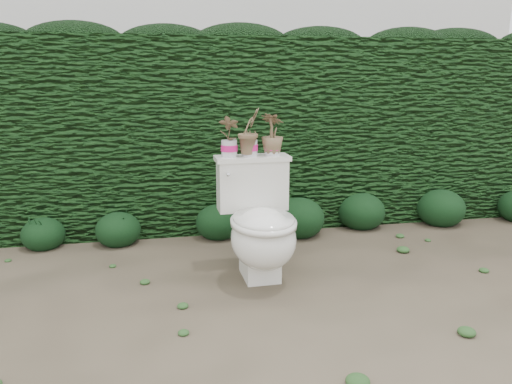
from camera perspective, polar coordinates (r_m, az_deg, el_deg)
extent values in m
plane|color=brown|center=(3.23, 3.57, -10.62)|extent=(60.00, 60.00, 0.00)
cube|color=#1D4B19|center=(4.55, -1.43, 6.94)|extent=(8.00, 1.00, 1.60)
cube|color=silver|center=(8.98, -2.53, 17.85)|extent=(8.00, 3.50, 4.00)
cube|color=silver|center=(3.32, 0.42, -8.05)|extent=(0.23, 0.31, 0.20)
ellipsoid|color=silver|center=(3.16, 0.84, -5.33)|extent=(0.42, 0.52, 0.39)
cube|color=silver|center=(3.39, -0.42, 0.79)|extent=(0.47, 0.18, 0.34)
cube|color=silver|center=(3.35, -0.43, 3.88)|extent=(0.51, 0.20, 0.03)
cylinder|color=silver|center=(3.24, -3.26, 2.08)|extent=(0.02, 0.06, 0.02)
sphere|color=silver|center=(3.21, -3.17, 1.98)|extent=(0.03, 0.03, 0.03)
imported|color=#24752C|center=(3.30, -3.09, 6.26)|extent=(0.16, 0.14, 0.26)
imported|color=#24752C|center=(3.32, -0.74, 6.75)|extent=(0.22, 0.21, 0.31)
imported|color=#24752C|center=(3.36, 1.89, 6.49)|extent=(0.21, 0.21, 0.27)
ellipsoid|color=black|center=(4.19, -23.18, -4.09)|extent=(0.33, 0.33, 0.26)
ellipsoid|color=black|center=(4.08, -15.50, -3.80)|extent=(0.35, 0.35, 0.28)
ellipsoid|color=black|center=(4.11, -4.33, -3.09)|extent=(0.37, 0.37, 0.30)
ellipsoid|color=black|center=(4.15, 4.90, -2.61)|extent=(0.43, 0.43, 0.34)
ellipsoid|color=black|center=(4.45, 11.94, -1.83)|extent=(0.41, 0.41, 0.33)
ellipsoid|color=black|center=(4.74, 20.40, -1.42)|extent=(0.42, 0.42, 0.34)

